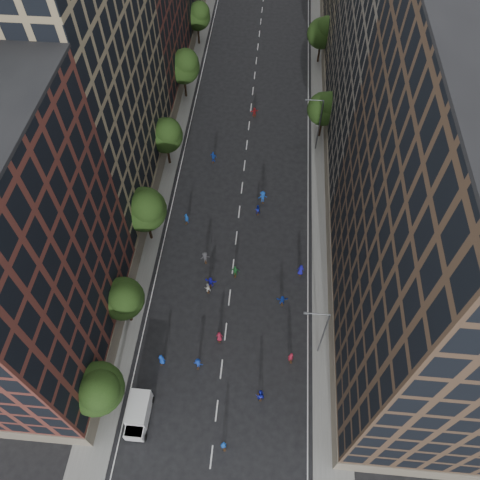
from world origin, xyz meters
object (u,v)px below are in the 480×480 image
(streetlamp_near, at_px, (322,331))
(skater_0, at_px, (162,359))
(skater_1, at_px, (224,445))
(skater_2, at_px, (260,395))
(cargo_van, at_px, (138,414))
(streetlamp_far, at_px, (318,122))

(streetlamp_near, height_order, skater_0, streetlamp_near)
(skater_0, height_order, skater_1, skater_1)
(skater_1, distance_m, skater_2, 6.18)
(skater_0, distance_m, skater_2, 11.38)
(skater_1, bearing_deg, skater_2, -143.69)
(streetlamp_near, distance_m, cargo_van, 20.59)
(streetlamp_far, height_order, skater_0, streetlamp_far)
(skater_0, xyz_separation_m, skater_1, (7.72, -8.20, 0.02))
(skater_0, relative_size, skater_1, 0.98)
(streetlamp_near, xyz_separation_m, skater_0, (-16.96, -2.80, -4.31))
(streetlamp_far, distance_m, skater_2, 39.43)
(skater_1, relative_size, skater_2, 0.93)
(skater_2, bearing_deg, skater_1, 41.13)
(skater_1, height_order, skater_2, skater_2)
(cargo_van, height_order, skater_0, cargo_van)
(skater_1, bearing_deg, streetlamp_near, -151.81)
(streetlamp_far, bearing_deg, skater_2, -98.76)
(streetlamp_far, xyz_separation_m, skater_2, (-5.97, -38.75, -4.22))
(cargo_van, bearing_deg, streetlamp_near, 26.50)
(skater_1, bearing_deg, streetlamp_far, -123.64)
(skater_0, bearing_deg, streetlamp_far, -102.16)
(streetlamp_far, relative_size, skater_1, 5.17)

